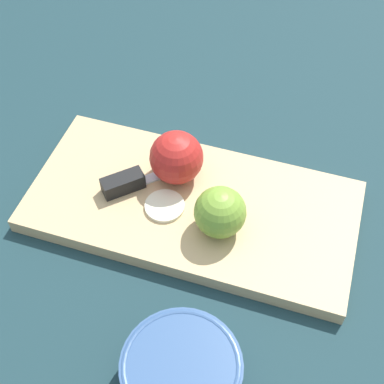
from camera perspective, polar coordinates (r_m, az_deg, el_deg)
ground_plane at (r=0.73m, az=-0.00°, el=-2.05°), size 4.00×4.00×0.00m
cutting_board at (r=0.72m, az=-0.00°, el=-1.53°), size 0.45×0.25×0.02m
apple_half_left at (r=0.66m, az=3.02°, el=-2.18°), size 0.07×0.07×0.07m
apple_half_right at (r=0.71m, az=-1.69°, el=3.68°), size 0.07×0.07×0.07m
knife at (r=0.72m, az=-6.84°, el=1.07°), size 0.11×0.12×0.02m
apple_slice at (r=0.70m, az=-2.94°, el=-1.48°), size 0.05×0.05×0.00m
bowl at (r=0.59m, az=-1.13°, el=-18.66°), size 0.13×0.13×0.05m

